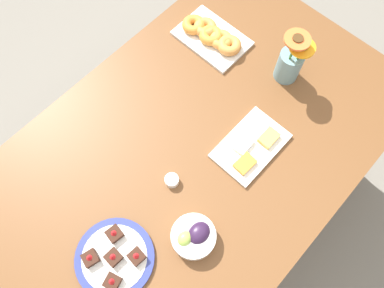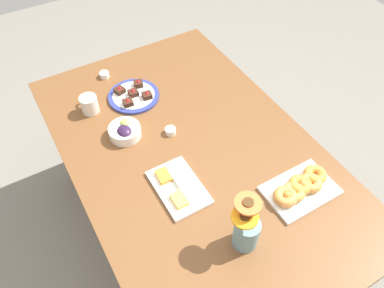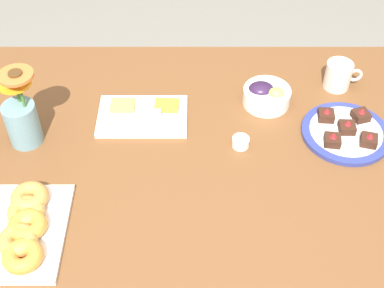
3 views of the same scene
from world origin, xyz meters
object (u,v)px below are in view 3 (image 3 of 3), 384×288
at_px(jam_cup_berry, 241,142).
at_px(dessert_plate, 346,132).
at_px(grape_bowl, 266,95).
at_px(croissant_platter, 25,227).
at_px(flower_vase, 22,118).
at_px(dining_table, 192,175).
at_px(cheese_platter, 143,115).
at_px(coffee_mug, 339,75).

distance_m(jam_cup_berry, dessert_plate, 0.30).
xyz_separation_m(grape_bowl, croissant_platter, (-0.62, -0.47, -0.01)).
bearing_deg(flower_vase, dining_table, -6.89).
relative_size(cheese_platter, croissant_platter, 0.92).
relative_size(coffee_mug, dessert_plate, 0.46).
bearing_deg(coffee_mug, cheese_platter, -166.44).
relative_size(coffee_mug, grape_bowl, 0.82).
height_order(dining_table, croissant_platter, croissant_platter).
bearing_deg(cheese_platter, croissant_platter, -121.69).
xyz_separation_m(croissant_platter, flower_vase, (-0.07, 0.32, 0.06)).
relative_size(grape_bowl, flower_vase, 0.59).
distance_m(jam_cup_berry, flower_vase, 0.60).
xyz_separation_m(coffee_mug, grape_bowl, (-0.23, -0.08, -0.01)).
height_order(dining_table, coffee_mug, coffee_mug).
bearing_deg(dessert_plate, grape_bowl, 147.25).
height_order(grape_bowl, dessert_plate, grape_bowl).
xyz_separation_m(coffee_mug, cheese_platter, (-0.59, -0.14, -0.03)).
height_order(croissant_platter, jam_cup_berry, croissant_platter).
relative_size(cheese_platter, dessert_plate, 1.04).
height_order(jam_cup_berry, dessert_plate, dessert_plate).
bearing_deg(flower_vase, coffee_mug, 14.51).
xyz_separation_m(cheese_platter, croissant_platter, (-0.25, -0.41, 0.01)).
height_order(dining_table, flower_vase, flower_vase).
distance_m(croissant_platter, flower_vase, 0.33).
distance_m(dining_table, dessert_plate, 0.45).
height_order(cheese_platter, croissant_platter, croissant_platter).
bearing_deg(flower_vase, cheese_platter, 16.25).
bearing_deg(coffee_mug, croissant_platter, -146.84).
bearing_deg(jam_cup_berry, croissant_platter, -151.02).
xyz_separation_m(coffee_mug, jam_cup_berry, (-0.32, -0.26, -0.03)).
height_order(dining_table, grape_bowl, grape_bowl).
bearing_deg(dining_table, dessert_plate, 9.92).
bearing_deg(cheese_platter, dining_table, -46.17).
bearing_deg(cheese_platter, jam_cup_berry, -22.66).
distance_m(dining_table, flower_vase, 0.49).
bearing_deg(croissant_platter, cheese_platter, 58.31).
bearing_deg(jam_cup_berry, coffee_mug, 39.38).
relative_size(dessert_plate, flower_vase, 1.04).
xyz_separation_m(croissant_platter, dessert_plate, (0.83, 0.34, -0.01)).
distance_m(croissant_platter, jam_cup_berry, 0.61).
distance_m(croissant_platter, dessert_plate, 0.90).
bearing_deg(dining_table, flower_vase, 173.11).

